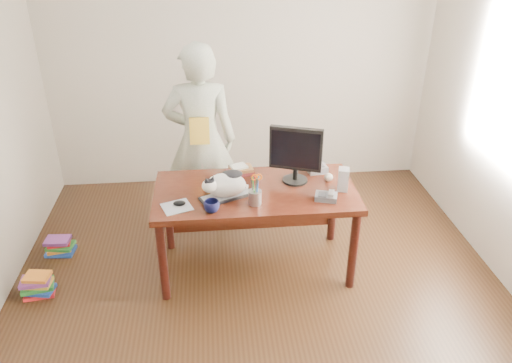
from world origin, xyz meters
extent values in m
plane|color=black|center=(0.00, 0.00, 0.00)|extent=(4.50, 4.50, 0.00)
plane|color=silver|center=(0.00, 2.25, 1.35)|extent=(4.00, 0.00, 4.00)
cube|color=black|center=(0.00, 0.60, 0.72)|extent=(1.60, 0.80, 0.05)
cylinder|color=black|center=(-0.74, 0.26, 0.35)|extent=(0.07, 0.07, 0.70)
cylinder|color=black|center=(0.74, 0.26, 0.35)|extent=(0.07, 0.07, 0.70)
cylinder|color=black|center=(-0.74, 0.94, 0.35)|extent=(0.07, 0.07, 0.70)
cylinder|color=black|center=(0.74, 0.94, 0.35)|extent=(0.07, 0.07, 0.70)
cube|color=black|center=(0.00, 0.96, 0.40)|extent=(1.45, 0.03, 0.50)
cube|color=black|center=(-0.24, 0.50, 0.76)|extent=(0.43, 0.30, 0.02)
cube|color=#B2B2B7|center=(-0.24, 0.50, 0.77)|extent=(0.40, 0.27, 0.00)
ellipsoid|color=white|center=(-0.24, 0.50, 0.86)|extent=(0.36, 0.30, 0.19)
ellipsoid|color=white|center=(-0.36, 0.43, 0.90)|extent=(0.15, 0.14, 0.10)
ellipsoid|color=black|center=(-0.36, 0.43, 0.93)|extent=(0.10, 0.10, 0.04)
cone|color=black|center=(-0.38, 0.41, 0.96)|extent=(0.07, 0.07, 0.06)
cone|color=black|center=(-0.33, 0.43, 0.96)|extent=(0.07, 0.06, 0.06)
ellipsoid|color=black|center=(-0.19, 0.52, 0.94)|extent=(0.20, 0.18, 0.04)
cylinder|color=white|center=(-0.12, 0.60, 0.79)|extent=(0.12, 0.10, 0.04)
cylinder|color=black|center=(0.34, 0.72, 0.76)|extent=(0.26, 0.26, 0.02)
cylinder|color=black|center=(0.34, 0.72, 0.81)|extent=(0.05, 0.05, 0.09)
cube|color=black|center=(0.33, 0.70, 1.05)|extent=(0.41, 0.19, 0.36)
cube|color=black|center=(0.32, 0.67, 1.05)|extent=(0.36, 0.13, 0.30)
cylinder|color=#97969C|center=(-0.02, 0.38, 0.81)|extent=(0.11, 0.11, 0.11)
cylinder|color=black|center=(-0.04, 0.39, 0.90)|extent=(0.03, 0.04, 0.17)
cylinder|color=#0C4DAD|center=(-0.01, 0.37, 0.90)|extent=(0.02, 0.04, 0.17)
cylinder|color=red|center=(-0.03, 0.40, 0.90)|extent=(0.01, 0.04, 0.16)
cylinder|color=#177722|center=(-0.03, 0.37, 0.90)|extent=(0.03, 0.03, 0.17)
cylinder|color=#ACADB1|center=(-0.01, 0.38, 0.91)|extent=(0.02, 0.03, 0.12)
cylinder|color=#ACADB1|center=(-0.01, 0.38, 0.91)|extent=(0.02, 0.03, 0.12)
torus|color=#E45F0C|center=(-0.03, 0.38, 0.98)|extent=(0.05, 0.02, 0.05)
torus|color=#E45F0C|center=(0.01, 0.38, 0.98)|extent=(0.05, 0.02, 0.05)
cube|color=silver|center=(-0.61, 0.39, 0.75)|extent=(0.26, 0.25, 0.00)
ellipsoid|color=black|center=(-0.59, 0.41, 0.77)|extent=(0.11, 0.09, 0.04)
imported|color=#0D0F34|center=(-0.35, 0.30, 0.80)|extent=(0.16, 0.16, 0.09)
cube|color=#5B5B5F|center=(0.52, 0.40, 0.77)|extent=(0.19, 0.16, 0.04)
cube|color=#39393C|center=(0.50, 0.40, 0.79)|extent=(0.09, 0.10, 0.01)
cube|color=#ACADB1|center=(0.56, 0.40, 0.80)|extent=(0.08, 0.15, 0.05)
cube|color=#AFAEB1|center=(0.69, 0.53, 0.84)|extent=(0.10, 0.11, 0.18)
sphere|color=silver|center=(0.61, 0.69, 0.79)|extent=(0.07, 0.07, 0.07)
cube|color=#431214|center=(-0.10, 0.89, 0.77)|extent=(0.24, 0.21, 0.03)
cube|color=brown|center=(-0.09, 0.89, 0.80)|extent=(0.21, 0.17, 0.03)
cube|color=white|center=(-0.11, 0.89, 0.82)|extent=(0.16, 0.14, 0.02)
cube|color=#5B5B5F|center=(0.54, 0.90, 0.78)|extent=(0.19, 0.23, 0.06)
cube|color=#39393C|center=(0.55, 0.87, 0.81)|extent=(0.12, 0.12, 0.01)
imported|color=white|center=(-0.43, 1.30, 0.89)|extent=(0.66, 0.44, 1.77)
cube|color=yellow|center=(-0.43, 1.13, 1.05)|extent=(0.17, 0.10, 0.23)
cube|color=red|center=(-1.75, 0.40, 0.01)|extent=(0.25, 0.19, 0.03)
cube|color=navy|center=(-1.74, 0.39, 0.04)|extent=(0.23, 0.18, 0.03)
cube|color=#257D2C|center=(-1.76, 0.41, 0.08)|extent=(0.27, 0.22, 0.03)
cube|color=gold|center=(-1.75, 0.40, 0.11)|extent=(0.21, 0.16, 0.03)
cube|color=#733585|center=(-1.76, 0.39, 0.14)|extent=(0.23, 0.17, 0.03)
cube|color=orange|center=(-1.74, 0.41, 0.17)|extent=(0.21, 0.17, 0.03)
cube|color=navy|center=(-1.72, 0.95, 0.02)|extent=(0.25, 0.19, 0.03)
cube|color=orange|center=(-1.73, 0.96, 0.05)|extent=(0.22, 0.19, 0.03)
cube|color=#257D2C|center=(-1.71, 0.94, 0.08)|extent=(0.24, 0.19, 0.03)
cube|color=red|center=(-1.72, 0.96, 0.11)|extent=(0.21, 0.16, 0.03)
cube|color=#733585|center=(-1.73, 0.94, 0.14)|extent=(0.22, 0.17, 0.03)
camera|label=1|loc=(-0.33, -2.84, 2.68)|focal=35.00mm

